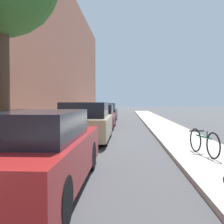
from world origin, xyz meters
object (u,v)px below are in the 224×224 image
object	(u,v)px
parked_car_maroon	(100,117)
parked_car_champagne	(86,123)
parked_car_red	(37,152)
parked_car_black	(106,113)
bicycle	(204,142)

from	to	relation	value
parked_car_maroon	parked_car_champagne	bearing A→B (deg)	-90.64
parked_car_red	parked_car_champagne	xyz separation A→B (m)	(-0.02, 5.86, 0.04)
parked_car_red	parked_car_maroon	size ratio (longest dim) A/B	1.07
parked_car_red	parked_car_black	xyz separation A→B (m)	(-0.02, 16.40, 0.00)
parked_car_red	parked_car_black	world-z (taller)	parked_car_black
parked_car_red	bicycle	bearing A→B (deg)	36.14
parked_car_black	bicycle	size ratio (longest dim) A/B	2.66
parked_car_black	parked_car_maroon	bearing A→B (deg)	-89.37
parked_car_red	bicycle	size ratio (longest dim) A/B	2.77
bicycle	parked_car_champagne	bearing A→B (deg)	127.43
parked_car_champagne	parked_car_black	size ratio (longest dim) A/B	0.90
bicycle	parked_car_red	bearing A→B (deg)	-155.49
parked_car_champagne	bicycle	world-z (taller)	parked_car_champagne
parked_car_red	parked_car_champagne	size ratio (longest dim) A/B	1.16
parked_car_red	bicycle	xyz separation A→B (m)	(3.66, 2.67, -0.20)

